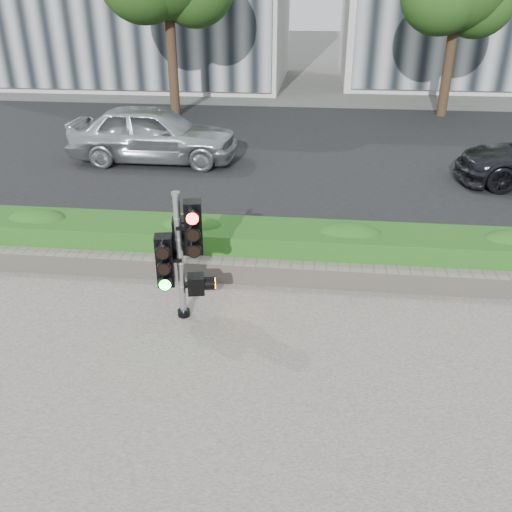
% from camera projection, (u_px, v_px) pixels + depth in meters
% --- Properties ---
extents(ground, '(120.00, 120.00, 0.00)m').
position_uv_depth(ground, '(241.00, 351.00, 7.25)').
color(ground, '#51514C').
rests_on(ground, ground).
extents(sidewalk, '(16.00, 11.00, 0.03)m').
position_uv_depth(sidewalk, '(204.00, 511.00, 5.01)').
color(sidewalk, '#9E9389').
rests_on(sidewalk, ground).
extents(road, '(60.00, 13.00, 0.02)m').
position_uv_depth(road, '(287.00, 150.00, 16.14)').
color(road, black).
rests_on(road, ground).
extents(curb, '(60.00, 0.25, 0.12)m').
position_uv_depth(curb, '(264.00, 247.00, 10.02)').
color(curb, gray).
rests_on(curb, ground).
extents(stone_wall, '(12.00, 0.32, 0.34)m').
position_uv_depth(stone_wall, '(256.00, 272.00, 8.85)').
color(stone_wall, gray).
rests_on(stone_wall, sidewalk).
extents(hedge, '(12.00, 1.00, 0.68)m').
position_uv_depth(hedge, '(261.00, 245.00, 9.35)').
color(hedge, '#3B902C').
rests_on(hedge, sidewalk).
extents(traffic_signal, '(0.69, 0.56, 1.92)m').
position_uv_depth(traffic_signal, '(181.00, 250.00, 7.54)').
color(traffic_signal, black).
rests_on(traffic_signal, sidewalk).
extents(car_silver, '(4.56, 1.84, 1.55)m').
position_uv_depth(car_silver, '(153.00, 134.00, 14.74)').
color(car_silver, '#AAADB1').
rests_on(car_silver, road).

